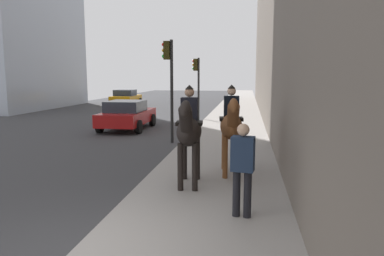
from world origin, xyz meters
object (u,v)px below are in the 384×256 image
car_near_lane (127,115)px  car_mid_lane (126,98)px  traffic_light_near_curb (169,75)px  traffic_light_far_curb (197,79)px  mounted_horse_near (189,130)px  mounted_horse_far (231,125)px  pedestrian_greeting (243,164)px

car_near_lane → car_mid_lane: same height
car_near_lane → traffic_light_near_curb: 4.68m
car_near_lane → traffic_light_far_curb: size_ratio=1.14×
mounted_horse_near → traffic_light_near_curb: bearing=-168.0°
car_mid_lane → traffic_light_far_curb: traffic_light_far_curb is taller
car_near_lane → mounted_horse_near: bearing=-153.9°
traffic_light_far_curb → car_mid_lane: bearing=39.6°
traffic_light_near_curb → mounted_horse_far: bearing=-150.9°
pedestrian_greeting → traffic_light_near_curb: bearing=30.5°
traffic_light_far_curb → mounted_horse_far: bearing=-168.0°
traffic_light_near_curb → traffic_light_far_curb: bearing=-0.4°
traffic_light_far_curb → mounted_horse_near: bearing=-172.8°
pedestrian_greeting → car_near_lane: (10.71, 5.81, -0.35)m
traffic_light_near_curb → mounted_horse_near: bearing=-163.6°
mounted_horse_far → car_near_lane: bearing=-150.7°
mounted_horse_near → pedestrian_greeting: mounted_horse_near is taller
traffic_light_far_curb → car_near_lane: bearing=145.4°
traffic_light_near_curb → car_mid_lane: bearing=24.5°
mounted_horse_near → mounted_horse_far: mounted_horse_near is taller
car_mid_lane → traffic_light_near_curb: bearing=-157.2°
mounted_horse_near → traffic_light_near_curb: (5.85, 1.72, 1.26)m
pedestrian_greeting → car_near_lane: bearing=37.5°
mounted_horse_far → traffic_light_far_curb: 12.43m
pedestrian_greeting → traffic_light_far_curb: 15.27m
mounted_horse_far → car_mid_lane: mounted_horse_far is taller
mounted_horse_far → traffic_light_near_curb: traffic_light_near_curb is taller
mounted_horse_near → mounted_horse_far: (1.12, -0.91, -0.02)m
mounted_horse_far → pedestrian_greeting: bearing=1.1°
pedestrian_greeting → mounted_horse_near: bearing=45.2°
car_mid_lane → car_near_lane: bearing=-162.4°
pedestrian_greeting → car_mid_lane: (24.16, 10.53, -0.36)m
traffic_light_near_curb → traffic_light_far_curb: traffic_light_near_curb is taller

